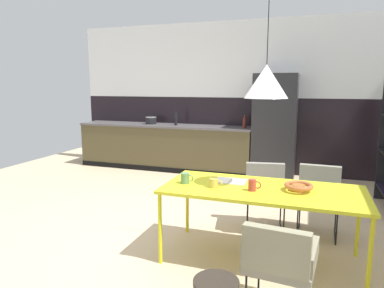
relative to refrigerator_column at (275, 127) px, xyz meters
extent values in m
plane|color=#CEB28E|center=(-0.79, -3.05, -0.94)|extent=(9.03, 9.03, 0.00)
cube|color=black|center=(-0.79, 0.36, -0.22)|extent=(6.61, 0.12, 1.45)
cube|color=silver|center=(-0.79, 0.36, 1.23)|extent=(6.61, 0.12, 1.45)
cube|color=#4D4429|center=(-2.17, 0.00, -0.51)|extent=(3.54, 0.60, 0.86)
cube|color=#575254|center=(-2.17, 0.00, -0.06)|extent=(3.57, 0.63, 0.04)
cube|color=black|center=(-2.17, -0.30, -0.89)|extent=(3.54, 0.01, 0.10)
cube|color=#232326|center=(0.00, 0.00, 0.00)|extent=(0.75, 0.60, 1.89)
cube|color=yellow|center=(0.22, -3.17, -0.24)|extent=(1.87, 0.84, 0.03)
cylinder|color=yellow|center=(-0.67, -2.79, -0.60)|extent=(0.04, 0.04, 0.69)
cylinder|color=yellow|center=(1.11, -2.79, -0.60)|extent=(0.04, 0.04, 0.69)
cylinder|color=yellow|center=(-0.67, -3.55, -0.60)|extent=(0.04, 0.04, 0.69)
cylinder|color=yellow|center=(1.11, -3.55, -0.60)|extent=(0.04, 0.04, 0.69)
cube|color=gray|center=(0.16, -2.43, -0.54)|extent=(0.55, 0.54, 0.06)
cube|color=gray|center=(0.13, -2.23, -0.35)|extent=(0.46, 0.16, 0.32)
cube|color=gray|center=(0.38, -2.39, -0.44)|extent=(0.12, 0.42, 0.14)
cube|color=gray|center=(-0.05, -2.47, -0.44)|extent=(0.12, 0.42, 0.14)
cylinder|color=black|center=(0.39, -2.58, -0.76)|extent=(0.02, 0.02, 0.37)
cylinder|color=black|center=(0.00, -2.65, -0.76)|extent=(0.02, 0.02, 0.37)
cylinder|color=black|center=(0.33, -2.20, -0.76)|extent=(0.02, 0.02, 0.37)
cylinder|color=black|center=(-0.07, -2.28, -0.76)|extent=(0.02, 0.02, 0.37)
cylinder|color=black|center=(0.36, -2.39, -0.94)|extent=(0.09, 0.41, 0.02)
cylinder|color=black|center=(-0.03, -2.46, -0.94)|extent=(0.09, 0.41, 0.02)
cube|color=gray|center=(0.46, -3.93, -0.55)|extent=(0.52, 0.51, 0.06)
cube|color=gray|center=(0.44, -4.13, -0.36)|extent=(0.46, 0.13, 0.31)
cube|color=gray|center=(0.25, -3.91, -0.45)|extent=(0.09, 0.42, 0.14)
cube|color=gray|center=(0.68, -3.95, -0.45)|extent=(0.09, 0.42, 0.14)
cylinder|color=black|center=(0.28, -3.72, -0.76)|extent=(0.02, 0.02, 0.37)
cylinder|color=black|center=(0.68, -3.76, -0.76)|extent=(0.02, 0.02, 0.37)
cube|color=gray|center=(0.74, -2.39, -0.54)|extent=(0.49, 0.48, 0.06)
cube|color=gray|center=(0.75, -2.19, -0.34)|extent=(0.46, 0.09, 0.34)
cube|color=gray|center=(0.96, -2.40, -0.44)|extent=(0.06, 0.42, 0.14)
cube|color=gray|center=(0.52, -2.38, -0.44)|extent=(0.06, 0.42, 0.14)
cylinder|color=black|center=(0.94, -2.59, -0.76)|extent=(0.02, 0.02, 0.37)
cylinder|color=black|center=(0.54, -2.57, -0.76)|extent=(0.02, 0.02, 0.37)
cylinder|color=black|center=(0.95, -2.21, -0.76)|extent=(0.02, 0.02, 0.37)
cylinder|color=black|center=(0.55, -2.19, -0.76)|extent=(0.02, 0.02, 0.37)
cylinder|color=black|center=(0.94, -2.40, -0.94)|extent=(0.03, 0.41, 0.02)
cylinder|color=black|center=(0.54, -2.38, -0.94)|extent=(0.03, 0.41, 0.02)
cylinder|color=#B2662D|center=(0.54, -3.15, -0.19)|extent=(0.12, 0.12, 0.06)
torus|color=#B76034|center=(0.54, -3.15, -0.17)|extent=(0.26, 0.26, 0.04)
cube|color=white|center=(-0.19, -3.05, -0.21)|extent=(0.15, 0.22, 0.01)
cube|color=white|center=(-0.04, -3.05, -0.21)|extent=(0.15, 0.22, 0.01)
cube|color=beige|center=(-0.12, -3.05, -0.21)|extent=(0.01, 0.23, 0.00)
cylinder|color=#B23D33|center=(0.14, -3.28, -0.17)|extent=(0.07, 0.07, 0.11)
torus|color=#B23D33|center=(0.19, -3.28, -0.16)|extent=(0.07, 0.01, 0.07)
cylinder|color=gold|center=(-0.22, -3.30, -0.18)|extent=(0.08, 0.08, 0.09)
torus|color=gold|center=(-0.17, -3.30, -0.17)|extent=(0.06, 0.01, 0.06)
cylinder|color=#5B8456|center=(-0.53, -3.26, -0.17)|extent=(0.08, 0.08, 0.11)
torus|color=#5B8456|center=(-0.48, -3.26, -0.16)|extent=(0.07, 0.01, 0.07)
cylinder|color=black|center=(-2.47, 0.02, 0.02)|extent=(0.22, 0.22, 0.13)
cylinder|color=gray|center=(-2.47, 0.02, 0.10)|extent=(0.22, 0.22, 0.01)
sphere|color=black|center=(-2.47, 0.02, 0.11)|extent=(0.02, 0.02, 0.02)
cylinder|color=black|center=(-1.91, -0.02, 0.08)|extent=(0.06, 0.06, 0.25)
cylinder|color=black|center=(-1.91, -0.02, 0.23)|extent=(0.02, 0.02, 0.05)
cylinder|color=maroon|center=(-0.55, 0.00, 0.05)|extent=(0.08, 0.08, 0.19)
cylinder|color=maroon|center=(-0.55, 0.00, 0.17)|extent=(0.03, 0.03, 0.05)
cylinder|color=#2D261E|center=(0.10, -4.40, -0.51)|extent=(0.30, 0.30, 0.03)
cylinder|color=black|center=(0.22, -3.16, 1.41)|extent=(0.01, 0.01, 0.98)
cone|color=silver|center=(0.22, -3.16, 0.77)|extent=(0.40, 0.40, 0.30)
camera|label=1|loc=(0.62, -6.38, 0.74)|focal=32.54mm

